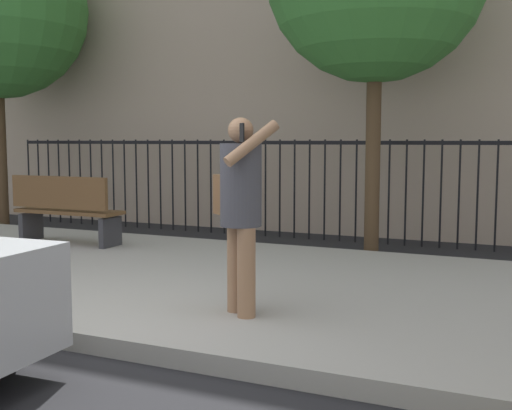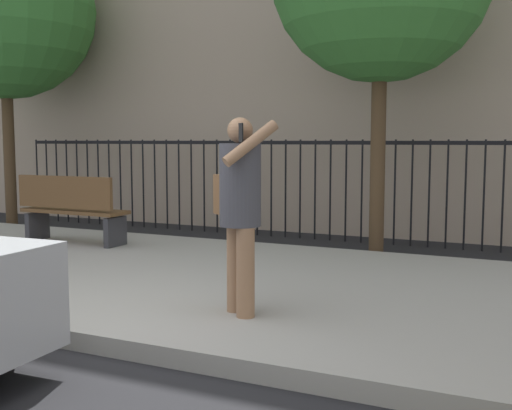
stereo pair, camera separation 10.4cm
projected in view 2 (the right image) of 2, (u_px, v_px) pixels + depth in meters
ground_plane at (64, 349)px, 4.81m from camera, size 60.00×60.00×0.00m
sidewalk at (207, 282)px, 6.78m from camera, size 28.00×4.40×0.15m
iron_fence at (323, 176)px, 10.01m from camera, size 12.03×0.04×1.60m
pedestrian_on_phone at (239, 201)px, 5.18m from camera, size 0.70×0.65×1.62m
street_bench at (71, 208)px, 8.78m from camera, size 1.60×0.45×0.95m
street_tree_near at (4, 8)px, 11.39m from camera, size 3.27×3.27×5.61m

